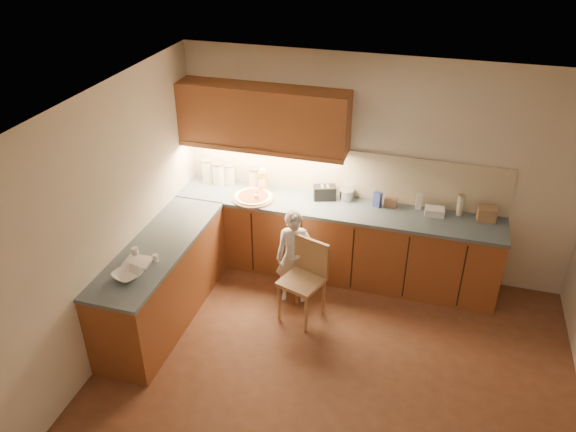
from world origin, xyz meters
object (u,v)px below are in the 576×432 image
(pizza_on_board, at_px, (253,197))
(oil_jug, at_px, (263,181))
(child, at_px, (294,257))
(wooden_chair, at_px, (305,275))
(toaster, at_px, (325,193))

(pizza_on_board, relative_size, oil_jug, 1.69)
(child, height_order, wooden_chair, child)
(pizza_on_board, xyz_separation_m, toaster, (0.80, 0.24, 0.06))
(pizza_on_board, height_order, wooden_chair, pizza_on_board)
(wooden_chair, relative_size, toaster, 3.15)
(child, relative_size, toaster, 3.91)
(wooden_chair, distance_m, toaster, 1.09)
(pizza_on_board, height_order, child, child)
(wooden_chair, bearing_deg, child, 147.98)
(toaster, bearing_deg, oil_jug, 162.76)
(pizza_on_board, xyz_separation_m, wooden_chair, (0.83, -0.75, -0.42))
(wooden_chair, relative_size, oil_jug, 3.08)
(wooden_chair, distance_m, oil_jug, 1.36)
(pizza_on_board, height_order, oil_jug, oil_jug)
(wooden_chair, xyz_separation_m, toaster, (-0.04, 0.99, 0.48))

